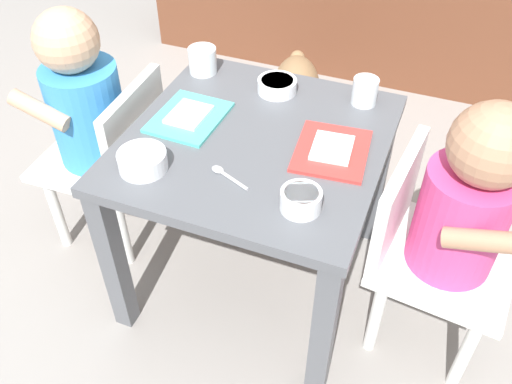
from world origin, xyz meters
name	(u,v)px	position (x,y,z in m)	size (l,w,h in m)	color
ground_plane	(256,272)	(0.00, 0.00, 0.00)	(7.00, 7.00, 0.00)	gray
dining_table	(256,166)	(0.00, 0.00, 0.38)	(0.55, 0.57, 0.46)	#515459
seated_child_left	(90,110)	(-0.44, 0.01, 0.41)	(0.29, 0.29, 0.67)	silver
seated_child_right	(459,209)	(0.44, -0.02, 0.42)	(0.31, 0.31, 0.66)	silver
dog	(296,95)	(-0.09, 0.57, 0.20)	(0.24, 0.40, 0.31)	olive
food_tray_left	(189,117)	(-0.17, 0.01, 0.46)	(0.15, 0.18, 0.02)	#4CC6BC
food_tray_right	(332,150)	(0.17, 0.01, 0.46)	(0.16, 0.19, 0.02)	red
water_cup_left	(365,93)	(0.18, 0.22, 0.48)	(0.06, 0.06, 0.06)	white
water_cup_right	(203,62)	(-0.22, 0.21, 0.48)	(0.07, 0.07, 0.06)	white
cereal_bowl_right_side	(142,160)	(-0.17, -0.18, 0.48)	(0.10, 0.10, 0.04)	white
veggie_bowl_near	(301,200)	(0.16, -0.17, 0.48)	(0.08, 0.08, 0.04)	white
cereal_bowl_left_side	(277,85)	(-0.02, 0.19, 0.47)	(0.09, 0.09, 0.03)	white
spoon_by_left_tray	(226,175)	(-0.01, -0.14, 0.46)	(0.10, 0.05, 0.01)	silver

